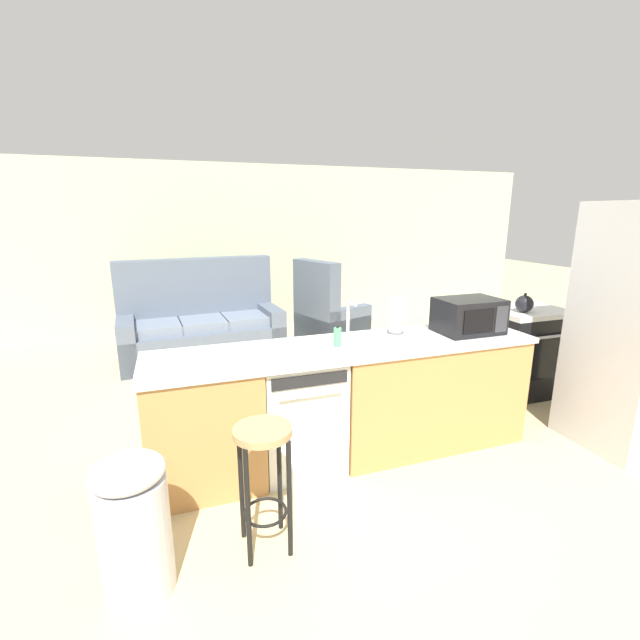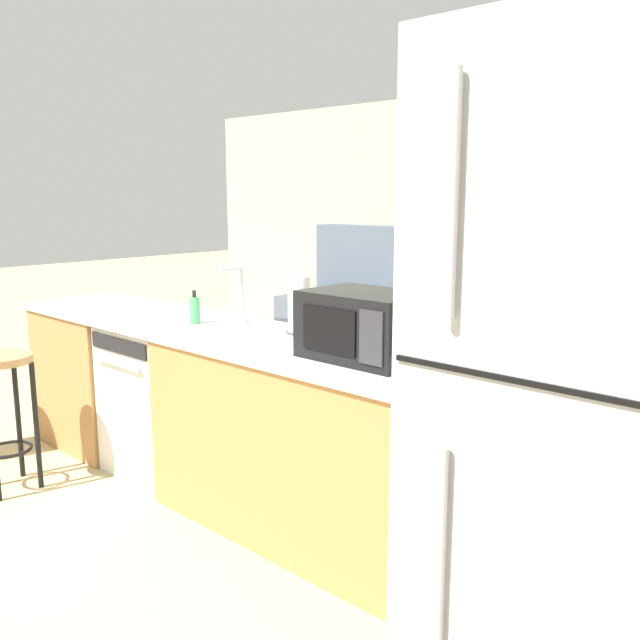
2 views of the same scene
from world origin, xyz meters
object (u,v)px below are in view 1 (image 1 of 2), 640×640
stove_range (522,350)px  kettle (524,304)px  dishwasher (298,412)px  paper_towel_roll (396,316)px  bar_stool (264,462)px  couch (201,327)px  refrigerator (636,329)px  microwave (469,316)px  soap_bottle (337,337)px  armchair (327,318)px  trash_bin (134,525)px

stove_range → kettle: 0.57m
kettle → dishwasher: bearing=-170.1°
dishwasher → paper_towel_roll: 1.09m
bar_stool → couch: size_ratio=0.36×
couch → dishwasher: bearing=-80.0°
dishwasher → stove_range: size_ratio=0.93×
dishwasher → refrigerator: (2.60, -0.55, 0.55)m
couch → microwave: bearing=-55.7°
soap_bottle → couch: 3.04m
stove_range → bar_stool: (-3.01, -1.29, 0.08)m
bar_stool → microwave: bearing=21.8°
armchair → bar_stool: bearing=-114.8°
microwave → bar_stool: (-1.86, -0.74, -0.50)m
refrigerator → microwave: (-1.15, 0.55, 0.07)m
stove_range → kettle: bearing=-142.8°
bar_stool → couch: (-0.09, 3.61, -0.14)m
dishwasher → couch: 2.91m
dishwasher → soap_bottle: size_ratio=4.77×
refrigerator → paper_towel_roll: 1.87m
kettle → trash_bin: (-3.51, -1.25, -0.61)m
dishwasher → trash_bin: bearing=-142.4°
bar_stool → dishwasher: bearing=61.1°
bar_stool → armchair: 4.07m
kettle → couch: size_ratio=0.10×
stove_range → couch: couch is taller
stove_range → armchair: bearing=118.6°
bar_stool → couch: bearing=91.5°
microwave → soap_bottle: (-1.15, -0.01, -0.07)m
stove_range → armchair: size_ratio=0.75×
paper_towel_roll → stove_range: bearing=12.1°
trash_bin → armchair: size_ratio=0.62×
stove_range → couch: 3.87m
microwave → kettle: microwave is taller
microwave → paper_towel_roll: paper_towel_roll is taller
paper_towel_roll → soap_bottle: (-0.58, -0.19, -0.07)m
dishwasher → soap_bottle: (0.30, -0.01, 0.55)m
paper_towel_roll → bar_stool: (-1.29, -0.92, -0.50)m
kettle → trash_bin: size_ratio=0.28×
microwave → soap_bottle: microwave is taller
soap_bottle → kettle: 2.18m
paper_towel_roll → couch: couch is taller
bar_stool → paper_towel_roll: bearing=35.5°
soap_bottle → kettle: kettle is taller
armchair → microwave: bearing=-87.1°
bar_stool → kettle: bearing=22.3°
refrigerator → kettle: refrigerator is taller
microwave → armchair: armchair is taller
stove_range → soap_bottle: bearing=-166.3°
stove_range → microwave: (-1.15, -0.55, 0.59)m
couch → armchair: bearing=2.7°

